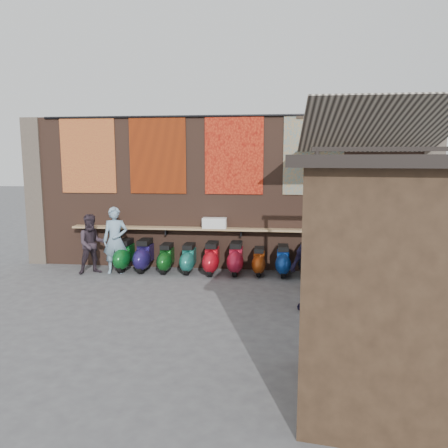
% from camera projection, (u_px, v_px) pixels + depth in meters
% --- Properties ---
extents(ground, '(70.00, 70.00, 0.00)m').
position_uv_depth(ground, '(208.00, 298.00, 9.18)').
color(ground, '#474749').
rests_on(ground, ground).
extents(brick_wall, '(10.00, 0.40, 4.00)m').
position_uv_depth(brick_wall, '(223.00, 193.00, 11.54)').
color(brick_wall, brown).
rests_on(brick_wall, ground).
extents(pier_left, '(0.50, 0.50, 4.00)m').
position_uv_depth(pier_left, '(38.00, 192.00, 12.13)').
color(pier_left, '#4C4238').
rests_on(pier_left, ground).
extents(pier_right, '(0.50, 0.50, 4.00)m').
position_uv_depth(pier_right, '(429.00, 195.00, 10.95)').
color(pier_right, '#4C4238').
rests_on(pier_right, ground).
extents(eating_counter, '(8.00, 0.32, 0.05)m').
position_uv_depth(eating_counter, '(222.00, 229.00, 11.31)').
color(eating_counter, '#9E7A51').
rests_on(eating_counter, brick_wall).
extents(shelf_box, '(0.61, 0.27, 0.27)m').
position_uv_depth(shelf_box, '(214.00, 223.00, 11.28)').
color(shelf_box, white).
rests_on(shelf_box, eating_counter).
extents(tapestry_redgold, '(1.50, 0.02, 2.00)m').
position_uv_depth(tapestry_redgold, '(88.00, 155.00, 11.58)').
color(tapestry_redgold, maroon).
rests_on(tapestry_redgold, brick_wall).
extents(tapestry_sun, '(1.50, 0.02, 2.00)m').
position_uv_depth(tapestry_sun, '(158.00, 155.00, 11.37)').
color(tapestry_sun, '#D13D0C').
rests_on(tapestry_sun, brick_wall).
extents(tapestry_orange, '(1.50, 0.02, 2.00)m').
position_uv_depth(tapestry_orange, '(234.00, 155.00, 11.14)').
color(tapestry_orange, red).
rests_on(tapestry_orange, brick_wall).
extents(tapestry_multi, '(1.50, 0.02, 2.00)m').
position_uv_depth(tapestry_multi, '(313.00, 155.00, 10.91)').
color(tapestry_multi, teal).
rests_on(tapestry_multi, brick_wall).
extents(hang_rail, '(9.50, 0.06, 0.06)m').
position_uv_depth(hang_rail, '(222.00, 116.00, 11.02)').
color(hang_rail, black).
rests_on(hang_rail, brick_wall).
extents(scooter_stool_0, '(0.39, 0.86, 0.81)m').
position_uv_depth(scooter_stool_0, '(125.00, 255.00, 11.41)').
color(scooter_stool_0, '#0C581D').
rests_on(scooter_stool_0, ground).
extents(scooter_stool_1, '(0.39, 0.87, 0.83)m').
position_uv_depth(scooter_stool_1, '(144.00, 255.00, 11.36)').
color(scooter_stool_1, '#1E1550').
rests_on(scooter_stool_1, ground).
extents(scooter_stool_2, '(0.35, 0.77, 0.73)m').
position_uv_depth(scooter_stool_2, '(166.00, 258.00, 11.25)').
color(scooter_stool_2, '#0E4815').
rests_on(scooter_stool_2, ground).
extents(scooter_stool_3, '(0.35, 0.78, 0.74)m').
position_uv_depth(scooter_stool_3, '(189.00, 259.00, 11.19)').
color(scooter_stool_3, '#1A6A5F').
rests_on(scooter_stool_3, ground).
extents(scooter_stool_4, '(0.38, 0.85, 0.80)m').
position_uv_depth(scooter_stool_4, '(212.00, 258.00, 11.06)').
color(scooter_stool_4, '#B30D19').
rests_on(scooter_stool_4, ground).
extents(scooter_stool_5, '(0.38, 0.85, 0.81)m').
position_uv_depth(scooter_stool_5, '(236.00, 259.00, 11.04)').
color(scooter_stool_5, '#A7162E').
rests_on(scooter_stool_5, ground).
extents(scooter_stool_6, '(0.32, 0.72, 0.69)m').
position_uv_depth(scooter_stool_6, '(259.00, 261.00, 11.00)').
color(scooter_stool_6, '#8D350C').
rests_on(scooter_stool_6, ground).
extents(scooter_stool_7, '(0.36, 0.80, 0.76)m').
position_uv_depth(scooter_stool_7, '(283.00, 261.00, 10.92)').
color(scooter_stool_7, navy).
rests_on(scooter_stool_7, ground).
extents(scooter_stool_8, '(0.37, 0.83, 0.79)m').
position_uv_depth(scooter_stool_8, '(306.00, 261.00, 10.86)').
color(scooter_stool_8, black).
rests_on(scooter_stool_8, ground).
extents(diner_left, '(0.69, 0.52, 1.71)m').
position_uv_depth(diner_left, '(115.00, 240.00, 11.10)').
color(diner_left, '#7C9EB5').
rests_on(diner_left, ground).
extents(diner_right, '(0.93, 0.89, 1.52)m').
position_uv_depth(diner_right, '(92.00, 244.00, 11.08)').
color(diner_right, '#31262E').
rests_on(diner_right, ground).
extents(shopper_navy, '(1.10, 1.00, 1.80)m').
position_uv_depth(shopper_navy, '(313.00, 265.00, 8.33)').
color(shopper_navy, '#1B1633').
rests_on(shopper_navy, ground).
extents(shopper_tan, '(0.85, 0.84, 1.48)m').
position_uv_depth(shopper_tan, '(314.00, 258.00, 9.59)').
color(shopper_tan, '#7C6A4F').
rests_on(shopper_tan, ground).
extents(market_stall, '(2.86, 2.31, 2.83)m').
position_uv_depth(market_stall, '(424.00, 292.00, 4.94)').
color(market_stall, black).
rests_on(market_stall, ground).
extents(stall_roof, '(3.21, 2.64, 0.12)m').
position_uv_depth(stall_roof, '(433.00, 161.00, 4.72)').
color(stall_roof, black).
rests_on(stall_roof, market_stall).
extents(stall_sign, '(1.19, 0.21, 0.50)m').
position_uv_depth(stall_sign, '(413.00, 224.00, 5.81)').
color(stall_sign, gold).
rests_on(stall_sign, market_stall).
extents(stall_shelf, '(2.16, 0.41, 0.06)m').
position_uv_depth(stall_shelf, '(408.00, 297.00, 5.96)').
color(stall_shelf, '#473321').
rests_on(stall_shelf, market_stall).
extents(awning_canvas, '(3.20, 3.28, 0.97)m').
position_uv_depth(awning_canvas, '(379.00, 128.00, 9.14)').
color(awning_canvas, beige).
rests_on(awning_canvas, brick_wall).
extents(awning_ledger, '(3.30, 0.08, 0.12)m').
position_uv_depth(awning_ledger, '(365.00, 116.00, 10.65)').
color(awning_ledger, '#33261C').
rests_on(awning_ledger, brick_wall).
extents(awning_header, '(3.00, 0.08, 0.08)m').
position_uv_depth(awning_header, '(397.00, 149.00, 7.74)').
color(awning_header, black).
rests_on(awning_header, awning_post_left).
extents(awning_post_left, '(0.09, 0.09, 3.10)m').
position_uv_depth(awning_post_left, '(315.00, 232.00, 8.13)').
color(awning_post_left, black).
rests_on(awning_post_left, ground).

